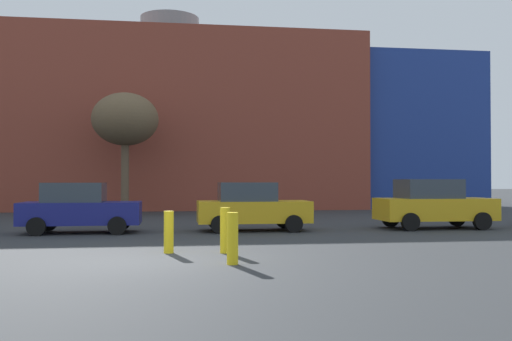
{
  "coord_description": "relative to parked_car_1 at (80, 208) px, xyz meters",
  "views": [
    {
      "loc": [
        0.57,
        -12.68,
        1.77
      ],
      "look_at": [
        3.42,
        7.12,
        2.13
      ],
      "focal_mm": 39.6,
      "sensor_mm": 36.0,
      "label": 1
    }
  ],
  "objects": [
    {
      "name": "parked_car_3",
      "position": [
        12.68,
        -0.0,
        0.06
      ],
      "size": [
        4.21,
        2.06,
        1.82
      ],
      "color": "gold",
      "rests_on": "ground_plane"
    },
    {
      "name": "bollard_yellow_1",
      "position": [
        3.05,
        -5.8,
        -0.33
      ],
      "size": [
        0.24,
        0.24,
        1.03
      ],
      "primitive_type": "cylinder",
      "color": "yellow",
      "rests_on": "ground_plane"
    },
    {
      "name": "ground_plane",
      "position": [
        2.63,
        -7.09,
        -0.85
      ],
      "size": [
        200.0,
        200.0,
        0.0
      ],
      "primitive_type": "plane",
      "color": "#2D3033"
    },
    {
      "name": "building_backdrop",
      "position": [
        2.81,
        19.29,
        4.53
      ],
      "size": [
        40.93,
        12.09,
        12.97
      ],
      "color": "brown",
      "rests_on": "ground_plane"
    },
    {
      "name": "parked_car_2",
      "position": [
        5.89,
        -0.0,
        0.0
      ],
      "size": [
        3.95,
        1.94,
        1.71
      ],
      "color": "gold",
      "rests_on": "ground_plane"
    },
    {
      "name": "bollard_yellow_2",
      "position": [
        4.41,
        -5.99,
        -0.29
      ],
      "size": [
        0.24,
        0.24,
        1.11
      ],
      "primitive_type": "cylinder",
      "color": "yellow",
      "rests_on": "ground_plane"
    },
    {
      "name": "bollard_yellow_0",
      "position": [
        4.41,
        -7.89,
        -0.3
      ],
      "size": [
        0.24,
        0.24,
        1.1
      ],
      "primitive_type": "cylinder",
      "color": "yellow",
      "rests_on": "ground_plane"
    },
    {
      "name": "parked_car_1",
      "position": [
        0.0,
        0.0,
        0.0
      ],
      "size": [
        3.93,
        1.93,
        1.7
      ],
      "color": "navy",
      "rests_on": "ground_plane"
    },
    {
      "name": "bare_tree_0",
      "position": [
        0.59,
        10.5,
        4.1
      ],
      "size": [
        3.48,
        3.48,
        6.4
      ],
      "color": "brown",
      "rests_on": "ground_plane"
    }
  ]
}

